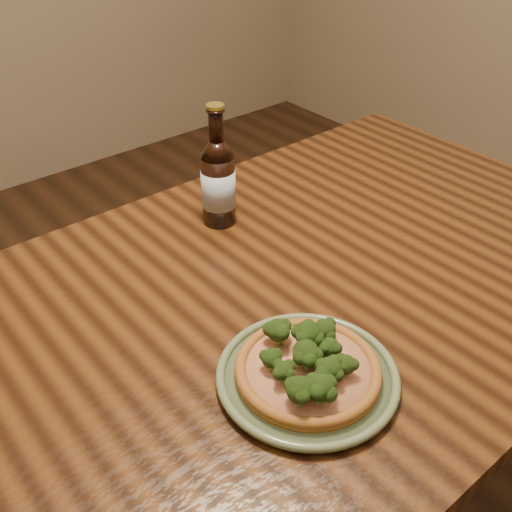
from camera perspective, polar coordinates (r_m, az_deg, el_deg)
table at (r=1.13m, az=1.37°, el=-7.49°), size 1.60×0.90×0.75m
plate at (r=0.92m, az=4.92°, el=-11.33°), size 0.28×0.28×0.02m
pizza at (r=0.90m, az=4.97°, el=-10.48°), size 0.22×0.22×0.07m
beer_bottle at (r=1.23m, az=-3.62°, el=7.12°), size 0.07×0.07×0.26m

